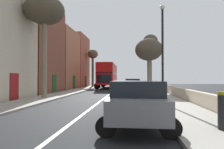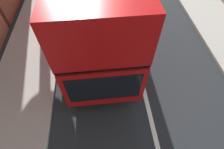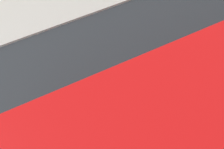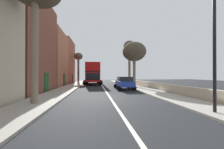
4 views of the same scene
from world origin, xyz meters
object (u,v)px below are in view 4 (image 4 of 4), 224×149
at_px(parked_car_blue_right_0, 124,82).
at_px(street_tree_right_1, 134,52).
at_px(street_tree_right_3, 129,48).
at_px(street_tree_left_4, 78,58).
at_px(lamppost_right, 214,33).
at_px(double_decker_bus, 93,73).

relative_size(parked_car_blue_right_0, street_tree_right_1, 0.69).
bearing_deg(street_tree_right_3, street_tree_left_4, 142.32).
bearing_deg(parked_car_blue_right_0, street_tree_left_4, 116.77).
bearing_deg(lamppost_right, street_tree_right_3, 87.09).
bearing_deg(street_tree_right_3, street_tree_right_1, -97.56).
distance_m(street_tree_left_4, lamppost_right, 27.78).
height_order(parked_car_blue_right_0, street_tree_right_3, street_tree_right_3).
bearing_deg(street_tree_right_1, parked_car_blue_right_0, -132.88).
height_order(double_decker_bus, street_tree_right_3, street_tree_right_3).
relative_size(double_decker_bus, lamppost_right, 1.79).
bearing_deg(double_decker_bus, lamppost_right, -74.38).
bearing_deg(street_tree_right_3, parked_car_blue_right_0, -110.52).
bearing_deg(lamppost_right, double_decker_bus, 105.62).
bearing_deg(parked_car_blue_right_0, double_decker_bus, 111.31).
distance_m(double_decker_bus, street_tree_right_3, 8.99).
relative_size(double_decker_bus, street_tree_left_4, 1.57).
height_order(parked_car_blue_right_0, lamppost_right, lamppost_right).
relative_size(street_tree_left_4, lamppost_right, 1.14).
height_order(double_decker_bus, street_tree_left_4, street_tree_left_4).
xyz_separation_m(double_decker_bus, lamppost_right, (6.00, -21.45, 1.45)).
distance_m(street_tree_right_1, lamppost_right, 12.98).
bearing_deg(parked_car_blue_right_0, street_tree_right_3, 69.48).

